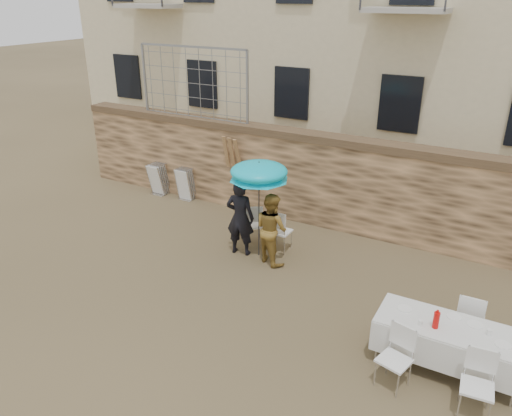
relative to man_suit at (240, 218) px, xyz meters
The scene contains 16 objects.
ground 2.84m from the man_suit, 84.38° to the right, with size 80.00×80.00×0.00m, color brown.
stone_wall 2.33m from the man_suit, 83.40° to the left, with size 13.00×0.50×2.20m, color olive.
chain_link_fence 4.22m from the man_suit, 139.95° to the left, with size 3.20×0.06×1.80m, color gray, non-canonical shape.
man_suit is the anchor object (origin of this frame).
woman_dress 0.75m from the man_suit, ahead, with size 0.74×0.58×1.53m, color gold.
umbrella 1.09m from the man_suit, 14.04° to the left, with size 1.23×1.23×1.97m.
couple_chair_left 0.66m from the man_suit, 90.00° to the left, with size 0.48×0.48×0.96m, color white, non-canonical shape.
couple_chair_right 0.96m from the man_suit, 38.16° to the left, with size 0.48×0.48×0.96m, color white, non-canonical shape.
banquet_table 4.85m from the man_suit, 19.77° to the right, with size 2.10×0.85×0.78m.
soda_bottle 4.72m from the man_suit, 22.31° to the right, with size 0.09×0.09×0.26m, color red.
table_chair_front_left 4.64m from the man_suit, 31.09° to the right, with size 0.48×0.48×0.96m, color white, non-canonical shape.
table_chair_front_right 5.61m from the man_suit, 25.27° to the right, with size 0.48×0.48×0.96m, color white, non-canonical shape.
table_chair_back 4.85m from the man_suit, 10.01° to the right, with size 0.48×0.48×0.96m, color white, non-canonical shape.
chair_stack_left 4.29m from the man_suit, 151.77° to the left, with size 0.46×0.47×0.92m, color white, non-canonical shape.
chair_stack_right 3.53m from the man_suit, 144.80° to the left, with size 0.46×0.40×0.92m, color white, non-canonical shape.
wood_planks 2.45m from the man_suit, 121.18° to the left, with size 0.70×0.20×2.00m, color #A37749, non-canonical shape.
Camera 1 is at (4.72, -5.55, 5.26)m, focal length 35.00 mm.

